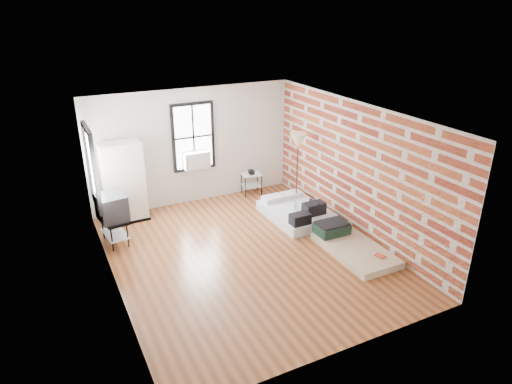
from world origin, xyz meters
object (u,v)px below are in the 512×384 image
mattress_main (297,212)px  side_table (251,178)px  mattress_bare (349,244)px  floor_lamp (298,144)px  tv_stand (112,209)px  wardrobe (124,183)px

mattress_main → side_table: side_table is taller
mattress_main → mattress_bare: (0.18, -1.69, -0.03)m
mattress_bare → floor_lamp: bearing=86.9°
floor_lamp → tv_stand: floor_lamp is taller
mattress_main → floor_lamp: size_ratio=0.94×
mattress_main → mattress_bare: size_ratio=0.95×
side_table → mattress_bare: bearing=-81.4°
mattress_main → tv_stand: bearing=169.3°
mattress_main → floor_lamp: 1.57m
floor_lamp → wardrobe: bearing=164.5°
wardrobe → side_table: wardrobe is taller
mattress_main → tv_stand: 4.06m
mattress_bare → tv_stand: (-4.14, 2.37, 0.65)m
floor_lamp → side_table: bearing=120.0°
wardrobe → side_table: (3.18, 0.07, -0.47)m
mattress_bare → side_table: side_table is taller
side_table → tv_stand: size_ratio=0.61×
mattress_main → mattress_bare: bearing=-84.9°
side_table → floor_lamp: 1.73m
mattress_bare → floor_lamp: 2.71m
wardrobe → floor_lamp: 4.03m
mattress_bare → side_table: 3.47m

